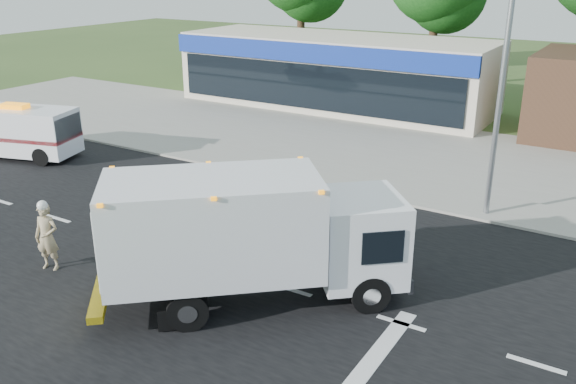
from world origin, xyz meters
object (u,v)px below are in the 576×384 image
ambulance_van (21,131)px  emergency_worker (47,236)px  ems_box_truck (248,231)px  traffic_signal_pole (482,65)px

ambulance_van → emergency_worker: bearing=-49.9°
ems_box_truck → traffic_signal_pole: bearing=30.1°
ems_box_truck → traffic_signal_pole: (2.96, 8.60, 3.01)m
emergency_worker → traffic_signal_pole: 13.79m
emergency_worker → traffic_signal_pole: size_ratio=0.25×
ems_box_truck → traffic_signal_pole: size_ratio=0.89×
emergency_worker → ambulance_van: ambulance_van is taller
traffic_signal_pole → ems_box_truck: bearing=-109.0°
ems_box_truck → ambulance_van: bearing=121.5°
ems_box_truck → ambulance_van: ems_box_truck is taller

